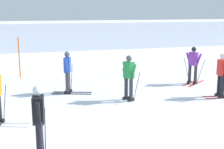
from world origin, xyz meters
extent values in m
plane|color=silver|center=(0.00, 0.00, 0.00)|extent=(120.00, 120.00, 0.00)
cube|color=silver|center=(0.00, 21.99, 1.15)|extent=(80.00, 6.71, 2.30)
cylinder|color=black|center=(-3.00, 0.35, 0.55)|extent=(0.14, 0.14, 0.85)
cylinder|color=black|center=(-3.04, 0.07, 0.55)|extent=(0.14, 0.14, 0.85)
cube|color=black|center=(-3.02, 0.21, 1.17)|extent=(0.29, 0.41, 0.60)
cylinder|color=black|center=(-2.97, 0.46, 1.16)|extent=(0.13, 0.27, 0.55)
cylinder|color=black|center=(-3.04, -0.04, 1.16)|extent=(0.13, 0.27, 0.55)
sphere|color=silver|center=(-3.02, 0.21, 1.60)|extent=(0.22, 0.22, 0.22)
cylinder|color=#38383D|center=(-2.88, 0.51, 0.52)|extent=(0.08, 0.37, 1.05)
cylinder|color=#38383D|center=(-2.97, -0.12, 0.52)|extent=(0.08, 0.37, 1.05)
cube|color=silver|center=(-3.89, 2.84, 0.01)|extent=(1.53, 0.63, 0.02)
cube|color=silver|center=(-3.98, 2.58, 0.01)|extent=(1.53, 0.63, 0.02)
cube|color=black|center=(-4.03, 2.89, 0.07)|extent=(0.29, 0.20, 0.10)
cylinder|color=orange|center=(-3.97, 2.99, 1.16)|extent=(0.17, 0.27, 0.55)
cylinder|color=#38383D|center=(-3.87, 3.03, 0.55)|extent=(0.14, 0.34, 1.11)
cube|color=red|center=(4.18, 3.53, 0.01)|extent=(1.60, 0.30, 0.02)
cube|color=black|center=(4.03, 3.55, 0.07)|extent=(0.27, 0.15, 0.10)
cube|color=black|center=(3.99, 3.27, 0.07)|extent=(0.27, 0.15, 0.10)
cylinder|color=black|center=(4.03, 3.55, 0.55)|extent=(0.14, 0.14, 0.85)
cylinder|color=black|center=(3.99, 3.27, 0.55)|extent=(0.14, 0.14, 0.85)
cube|color=red|center=(4.01, 3.41, 1.17)|extent=(0.29, 0.41, 0.60)
cylinder|color=red|center=(4.06, 3.65, 1.16)|extent=(0.12, 0.27, 0.55)
sphere|color=silver|center=(4.01, 3.41, 1.60)|extent=(0.22, 0.22, 0.22)
cylinder|color=#38383D|center=(4.15, 3.69, 0.55)|extent=(0.08, 0.40, 1.11)
cube|color=silver|center=(0.54, 4.18, 0.01)|extent=(1.53, 0.64, 0.02)
cube|color=silver|center=(0.64, 3.92, 0.01)|extent=(1.53, 0.64, 0.02)
cube|color=black|center=(0.40, 4.13, 0.07)|extent=(0.29, 0.20, 0.10)
cube|color=black|center=(0.50, 3.87, 0.07)|extent=(0.29, 0.20, 0.10)
cylinder|color=#2D2D33|center=(0.40, 4.13, 0.55)|extent=(0.14, 0.14, 0.85)
cylinder|color=#2D2D33|center=(0.50, 3.87, 0.55)|extent=(0.14, 0.14, 0.85)
cube|color=#23843D|center=(0.45, 4.00, 1.17)|extent=(0.36, 0.44, 0.60)
cylinder|color=#23843D|center=(0.38, 4.24, 1.16)|extent=(0.17, 0.27, 0.55)
cylinder|color=#23843D|center=(0.56, 3.77, 1.16)|extent=(0.17, 0.27, 0.55)
sphere|color=#4C4C56|center=(0.45, 4.00, 1.60)|extent=(0.22, 0.22, 0.22)
cylinder|color=#38383D|center=(0.43, 4.34, 0.57)|extent=(0.14, 0.34, 1.14)
cylinder|color=#38383D|center=(0.66, 3.73, 0.57)|extent=(0.14, 0.34, 1.14)
cube|color=red|center=(4.19, 5.89, 0.01)|extent=(1.35, 1.01, 0.02)
cube|color=red|center=(4.35, 5.66, 0.01)|extent=(1.35, 1.01, 0.02)
cube|color=black|center=(4.07, 5.80, 0.07)|extent=(0.28, 0.25, 0.10)
cube|color=black|center=(4.23, 5.57, 0.07)|extent=(0.28, 0.25, 0.10)
cylinder|color=#2D2D33|center=(4.07, 5.80, 0.55)|extent=(0.14, 0.14, 0.85)
cylinder|color=#2D2D33|center=(4.23, 5.57, 0.55)|extent=(0.14, 0.14, 0.85)
cube|color=purple|center=(4.15, 5.69, 1.17)|extent=(0.42, 0.45, 0.60)
cylinder|color=purple|center=(4.02, 5.90, 1.16)|extent=(0.22, 0.26, 0.55)
cylinder|color=purple|center=(4.31, 5.50, 1.16)|extent=(0.22, 0.26, 0.55)
sphere|color=black|center=(4.15, 5.69, 1.60)|extent=(0.22, 0.22, 0.22)
cylinder|color=#38383D|center=(4.04, 6.02, 0.57)|extent=(0.22, 0.29, 1.15)
cylinder|color=#38383D|center=(4.43, 5.48, 0.57)|extent=(0.22, 0.29, 1.15)
cube|color=black|center=(-1.36, 5.79, 0.01)|extent=(1.54, 0.63, 0.02)
cube|color=black|center=(-1.45, 5.52, 0.01)|extent=(1.54, 0.63, 0.02)
cube|color=black|center=(-1.50, 5.84, 0.07)|extent=(0.29, 0.20, 0.10)
cube|color=black|center=(-1.60, 5.57, 0.07)|extent=(0.29, 0.20, 0.10)
cylinder|color=#38333D|center=(-1.50, 5.84, 0.55)|extent=(0.14, 0.14, 0.85)
cylinder|color=#38333D|center=(-1.60, 5.57, 0.55)|extent=(0.14, 0.14, 0.85)
cube|color=#284CB7|center=(-1.55, 5.71, 1.17)|extent=(0.35, 0.44, 0.60)
cylinder|color=#284CB7|center=(-1.44, 5.93, 1.16)|extent=(0.17, 0.27, 0.55)
cylinder|color=#284CB7|center=(-1.61, 5.46, 1.16)|extent=(0.17, 0.27, 0.55)
sphere|color=#4C4C56|center=(-1.55, 5.71, 1.60)|extent=(0.22, 0.22, 0.22)
cylinder|color=#38383D|center=(-1.36, 5.94, 0.53)|extent=(0.17, 0.42, 1.08)
cylinder|color=#38383D|center=(-1.55, 5.41, 0.53)|extent=(0.17, 0.42, 1.08)
cylinder|color=#C65614|center=(-3.39, 9.37, 1.02)|extent=(0.06, 0.06, 2.03)
camera|label=1|loc=(-3.33, -6.49, 3.31)|focal=49.62mm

